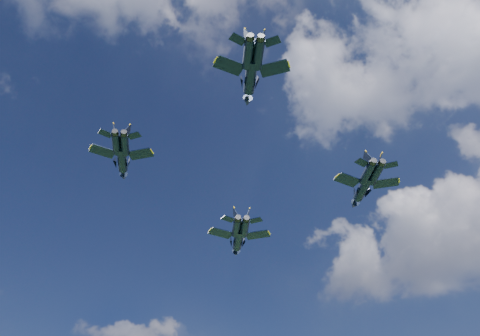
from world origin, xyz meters
The scene contains 4 objects.
jet_lead centered at (-14.15, 20.32, 64.17)m, with size 13.91×14.70×3.90m.
jet_left centered at (-14.36, -11.61, 64.77)m, with size 11.81×12.19×3.27m.
jet_right centered at (14.20, 19.59, 64.49)m, with size 13.38×13.54×3.66m.
jet_slot centered at (12.53, -12.20, 66.79)m, with size 12.05×13.00×3.41m.
Camera 1 is at (43.32, -55.84, 9.30)m, focal length 40.00 mm.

